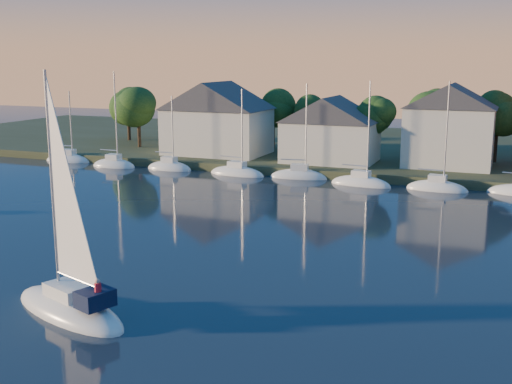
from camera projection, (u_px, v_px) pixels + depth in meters
The scene contains 8 objects.
shoreline_land at pixel (402, 153), 94.61m from camera, with size 160.00×50.00×2.00m, color #323921.
wooden_dock at pixel (368, 180), 73.73m from camera, with size 120.00×3.00×1.00m, color brown.
clubhouse_west at pixel (217, 117), 86.02m from camera, with size 13.65×9.45×9.64m.
clubhouse_centre at pixel (331, 129), 79.42m from camera, with size 11.55×8.40×8.08m.
clubhouse_east at pixel (450, 124), 75.93m from camera, with size 10.50×8.40×9.80m.
tree_line at pixel (405, 110), 81.52m from camera, with size 93.40×5.40×8.90m.
moored_fleet at pixel (262, 176), 75.38m from camera, with size 63.50×2.40×12.05m.
hero_sailboat at pixel (70, 303), 34.87m from camera, with size 9.57×5.87×14.20m.
Camera 1 is at (15.10, -20.05, 13.65)m, focal length 45.00 mm.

